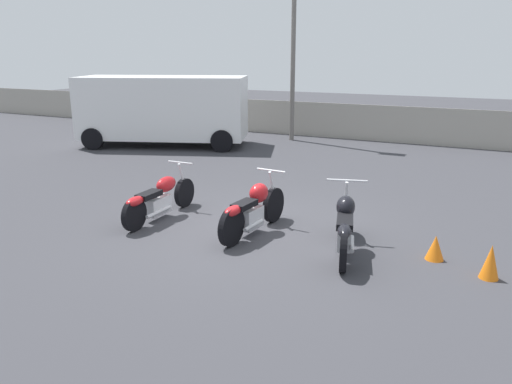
{
  "coord_description": "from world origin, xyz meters",
  "views": [
    {
      "loc": [
        3.76,
        -7.45,
        3.04
      ],
      "look_at": [
        0.0,
        0.15,
        0.65
      ],
      "focal_mm": 35.0,
      "sensor_mm": 36.0,
      "label": 1
    }
  ],
  "objects_px": {
    "motorcycle_slot_2": "(345,226)",
    "parked_van": "(164,108)",
    "light_pole_left": "(294,12)",
    "motorcycle_slot_0": "(159,198)",
    "traffic_cone_far": "(490,262)",
    "traffic_cone_near": "(435,248)",
    "motorcycle_slot_1": "(253,210)"
  },
  "relations": [
    {
      "from": "light_pole_left",
      "to": "motorcycle_slot_0",
      "type": "xyz_separation_m",
      "value": [
        1.12,
        -9.2,
        -3.94
      ]
    },
    {
      "from": "motorcycle_slot_1",
      "to": "parked_van",
      "type": "bearing_deg",
      "value": 140.37
    },
    {
      "from": "parked_van",
      "to": "traffic_cone_far",
      "type": "height_order",
      "value": "parked_van"
    },
    {
      "from": "motorcycle_slot_2",
      "to": "parked_van",
      "type": "xyz_separation_m",
      "value": [
        -8.13,
        6.44,
        0.81
      ]
    },
    {
      "from": "motorcycle_slot_1",
      "to": "motorcycle_slot_2",
      "type": "bearing_deg",
      "value": -0.6
    },
    {
      "from": "light_pole_left",
      "to": "traffic_cone_near",
      "type": "height_order",
      "value": "light_pole_left"
    },
    {
      "from": "parked_van",
      "to": "traffic_cone_far",
      "type": "bearing_deg",
      "value": 36.96
    },
    {
      "from": "traffic_cone_near",
      "to": "light_pole_left",
      "type": "bearing_deg",
      "value": 124.01
    },
    {
      "from": "motorcycle_slot_2",
      "to": "parked_van",
      "type": "distance_m",
      "value": 10.41
    },
    {
      "from": "motorcycle_slot_1",
      "to": "traffic_cone_far",
      "type": "relative_size",
      "value": 4.14
    },
    {
      "from": "light_pole_left",
      "to": "motorcycle_slot_2",
      "type": "xyz_separation_m",
      "value": [
        4.71,
        -9.3,
        -3.89
      ]
    },
    {
      "from": "motorcycle_slot_0",
      "to": "traffic_cone_far",
      "type": "xyz_separation_m",
      "value": [
        5.67,
        -0.07,
        -0.15
      ]
    },
    {
      "from": "motorcycle_slot_0",
      "to": "motorcycle_slot_2",
      "type": "bearing_deg",
      "value": -2.19
    },
    {
      "from": "motorcycle_slot_2",
      "to": "parked_van",
      "type": "height_order",
      "value": "parked_van"
    },
    {
      "from": "parked_van",
      "to": "traffic_cone_near",
      "type": "distance_m",
      "value": 11.28
    },
    {
      "from": "light_pole_left",
      "to": "motorcycle_slot_1",
      "type": "bearing_deg",
      "value": -71.57
    },
    {
      "from": "traffic_cone_far",
      "to": "motorcycle_slot_0",
      "type": "bearing_deg",
      "value": 179.27
    },
    {
      "from": "light_pole_left",
      "to": "motorcycle_slot_2",
      "type": "height_order",
      "value": "light_pole_left"
    },
    {
      "from": "light_pole_left",
      "to": "motorcycle_slot_2",
      "type": "distance_m",
      "value": 11.12
    },
    {
      "from": "motorcycle_slot_2",
      "to": "light_pole_left",
      "type": "bearing_deg",
      "value": 101.23
    },
    {
      "from": "motorcycle_slot_0",
      "to": "traffic_cone_near",
      "type": "relative_size",
      "value": 5.68
    },
    {
      "from": "light_pole_left",
      "to": "motorcycle_slot_0",
      "type": "relative_size",
      "value": 3.38
    },
    {
      "from": "light_pole_left",
      "to": "parked_van",
      "type": "height_order",
      "value": "light_pole_left"
    },
    {
      "from": "motorcycle_slot_2",
      "to": "traffic_cone_far",
      "type": "distance_m",
      "value": 2.08
    },
    {
      "from": "traffic_cone_far",
      "to": "parked_van",
      "type": "bearing_deg",
      "value": 147.81
    },
    {
      "from": "light_pole_left",
      "to": "traffic_cone_far",
      "type": "xyz_separation_m",
      "value": [
        6.79,
        -9.28,
        -4.09
      ]
    },
    {
      "from": "light_pole_left",
      "to": "motorcycle_slot_1",
      "type": "distance_m",
      "value": 10.4
    },
    {
      "from": "light_pole_left",
      "to": "parked_van",
      "type": "xyz_separation_m",
      "value": [
        -3.42,
        -2.85,
        -3.08
      ]
    },
    {
      "from": "light_pole_left",
      "to": "motorcycle_slot_0",
      "type": "bearing_deg",
      "value": -83.09
    },
    {
      "from": "motorcycle_slot_0",
      "to": "parked_van",
      "type": "relative_size",
      "value": 0.37
    },
    {
      "from": "light_pole_left",
      "to": "traffic_cone_far",
      "type": "relative_size",
      "value": 14.84
    },
    {
      "from": "motorcycle_slot_0",
      "to": "parked_van",
      "type": "bearing_deg",
      "value": 124.78
    }
  ]
}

